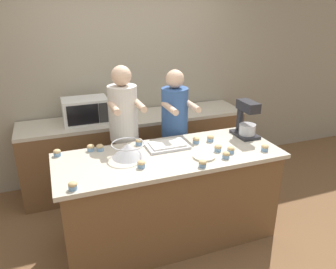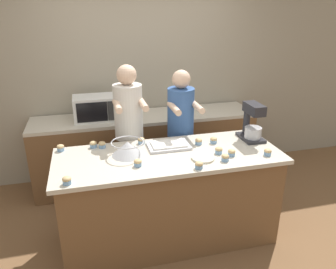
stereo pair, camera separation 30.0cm
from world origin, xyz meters
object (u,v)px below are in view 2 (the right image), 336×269
Objects in this scene: cupcake_10 at (219,150)px; cupcake_12 at (60,148)px; microwave_oven at (96,108)px; cupcake_3 at (141,141)px; person_right at (180,136)px; cupcake_5 at (232,153)px; cupcake_8 at (199,165)px; person_left at (130,138)px; mixing_bowl at (128,148)px; baking_tray at (169,145)px; cupcake_1 at (225,158)px; stand_mixer at (252,124)px; small_plate at (203,158)px; cupcake_0 at (138,163)px; cupcake_7 at (102,145)px; cupcake_6 at (268,152)px; cupcake_2 at (67,180)px; cupcake_4 at (199,141)px; cupcake_9 at (214,140)px; cupcake_11 at (93,144)px.

cupcake_12 is at bearing 163.38° from cupcake_10.
cupcake_10 is 1.49m from cupcake_12.
microwave_oven is 0.98m from cupcake_3.
cupcake_12 is (-1.26, -0.26, 0.11)m from person_right.
cupcake_8 is (-0.37, -0.16, 0.00)m from cupcake_5.
person_left is 1.05× the size of person_right.
microwave_oven is at bearing 101.51° from mixing_bowl.
cupcake_12 is (-1.01, 0.16, 0.01)m from baking_tray.
cupcake_12 is at bearing 157.61° from cupcake_1.
stand_mixer is 0.74× the size of microwave_oven.
small_plate is at bearing 153.64° from cupcake_1.
person_right is 23.11× the size of cupcake_8.
microwave_oven is at bearing 101.58° from cupcake_0.
person_left reaches higher than stand_mixer.
cupcake_7 is (-0.63, 0.14, 0.01)m from baking_tray.
cupcake_5 is (0.83, -0.76, 0.07)m from person_left.
cupcake_0 is at bearing 160.84° from cupcake_8.
cupcake_2 is at bearing -177.36° from cupcake_6.
mixing_bowl is 4.42× the size of cupcake_1.
cupcake_6 and cupcake_7 have the same top height.
cupcake_12 is (-0.66, 0.49, 0.00)m from cupcake_0.
mixing_bowl is at bearing 165.33° from cupcake_6.
cupcake_0 is at bearing 173.06° from cupcake_1.
cupcake_0 is at bearing -154.55° from cupcake_4.
mixing_bowl is at bearing -175.74° from cupcake_9.
cupcake_1 is 1.18m from cupcake_7.
mixing_bowl is (-0.08, -0.51, 0.11)m from person_left.
cupcake_11 is at bearing 125.31° from cupcake_0.
cupcake_1 is (0.18, -0.09, 0.02)m from small_plate.
cupcake_7 is at bearing -3.39° from cupcake_12.
microwave_oven is 7.46× the size of cupcake_1.
cupcake_3 is 1.00× the size of cupcake_8.
cupcake_10 is at bearing -31.97° from cupcake_3.
cupcake_0 is 0.60m from cupcake_2.
cupcake_7 is at bearing 157.07° from cupcake_5.
cupcake_0 and cupcake_7 have the same top height.
cupcake_9 is (0.82, 0.31, 0.00)m from cupcake_0.
cupcake_10 is (0.18, 0.07, 0.02)m from small_plate.
cupcake_12 is (-1.15, 0.66, 0.00)m from cupcake_8.
cupcake_4 is at bearing 143.21° from cupcake_6.
small_plate is 1.07m from cupcake_11.
cupcake_5 and cupcake_8 have the same top height.
microwave_oven is 1.53m from cupcake_9.
mixing_bowl is 1.46× the size of small_plate.
mixing_bowl is at bearing -168.29° from baking_tray.
baking_tray is 5.89× the size of cupcake_9.
person_left is 0.94m from small_plate.
baking_tray is 5.89× the size of cupcake_12.
cupcake_3 is 0.72m from cupcake_9.
cupcake_1 is 1.35m from cupcake_2.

